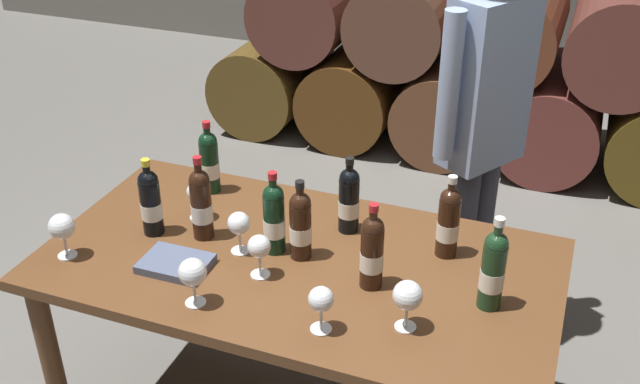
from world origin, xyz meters
TOP-DOWN VIEW (x-y plane):
  - barrel_stack at (0.00, 2.60)m, footprint 3.12×0.90m
  - dining_table at (0.00, 0.00)m, footprint 1.70×0.90m
  - wine_bottle_0 at (-0.54, -0.03)m, footprint 0.07×0.07m
  - wine_bottle_1 at (0.45, 0.20)m, footprint 0.07×0.07m
  - wine_bottle_2 at (0.00, 0.02)m, footprint 0.07×0.07m
  - wine_bottle_3 at (0.27, -0.05)m, footprint 0.07×0.07m
  - wine_bottle_4 at (-0.49, 0.31)m, footprint 0.07×0.07m
  - wine_bottle_5 at (0.63, -0.02)m, footprint 0.07×0.07m
  - wine_bottle_6 at (0.09, 0.23)m, footprint 0.07×0.07m
  - wine_bottle_7 at (-0.36, 0.01)m, footprint 0.07×0.07m
  - wine_bottle_8 at (-0.09, 0.02)m, footprint 0.07×0.07m
  - wine_glass_0 at (-0.20, -0.03)m, footprint 0.08×0.08m
  - wine_glass_1 at (0.42, -0.21)m, footprint 0.09×0.09m
  - wine_glass_2 at (-0.20, -0.33)m, footprint 0.09×0.09m
  - wine_glass_3 at (-0.08, -0.13)m, footprint 0.08×0.08m
  - wine_glass_4 at (-0.73, -0.26)m, footprint 0.09×0.09m
  - wine_glass_5 at (-0.44, 0.11)m, footprint 0.07×0.07m
  - wine_glass_6 at (0.20, -0.31)m, footprint 0.07×0.07m
  - tasting_notebook at (-0.36, -0.18)m, footprint 0.22×0.16m
  - sommelier_presenting at (0.45, 0.75)m, footprint 0.32×0.44m

SIDE VIEW (x-z plane):
  - barrel_stack at x=0.00m, z-range -0.03..1.12m
  - dining_table at x=0.00m, z-range 0.29..1.05m
  - tasting_notebook at x=-0.36m, z-range 0.76..0.79m
  - wine_glass_5 at x=-0.44m, z-range 0.79..0.94m
  - wine_glass_6 at x=0.20m, z-range 0.79..0.94m
  - wine_glass_3 at x=-0.08m, z-range 0.79..0.94m
  - wine_glass_0 at x=-0.20m, z-range 0.79..0.94m
  - wine_glass_2 at x=-0.20m, z-range 0.79..0.95m
  - wine_glass_4 at x=-0.73m, z-range 0.79..0.95m
  - wine_glass_1 at x=0.42m, z-range 0.79..0.95m
  - wine_bottle_6 at x=0.09m, z-range 0.74..1.03m
  - wine_bottle_2 at x=0.00m, z-range 0.74..1.03m
  - wine_bottle_0 at x=-0.54m, z-range 0.74..1.03m
  - wine_bottle_4 at x=-0.49m, z-range 0.74..1.03m
  - wine_bottle_3 at x=0.27m, z-range 0.74..1.04m
  - wine_bottle_1 at x=0.45m, z-range 0.74..1.04m
  - wine_bottle_8 at x=-0.09m, z-range 0.74..1.04m
  - wine_bottle_7 at x=-0.36m, z-range 0.74..1.05m
  - wine_bottle_5 at x=0.63m, z-range 0.74..1.05m
  - sommelier_presenting at x=0.45m, z-range 0.19..1.90m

